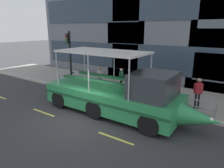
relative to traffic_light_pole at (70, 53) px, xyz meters
name	(u,v)px	position (x,y,z in m)	size (l,w,h in m)	color
ground_plane	(86,118)	(4.92, -3.81, -2.69)	(120.00, 120.00, 0.00)	#333335
sidewalk	(136,90)	(4.92, 1.79, -2.60)	(32.00, 4.80, 0.18)	gray
curb_edge	(118,100)	(4.92, -0.70, -2.60)	(32.00, 0.18, 0.18)	#B2ADA3
lane_centreline	(75,124)	(4.92, -4.60, -2.69)	(25.80, 0.12, 0.01)	#DBD64C
curb_guardrail	(119,89)	(4.79, -0.36, -1.98)	(11.58, 0.09, 0.78)	gray
traffic_light_pole	(70,53)	(0.00, 0.00, 0.00)	(0.24, 0.46, 4.15)	black
leaned_bicycle	(75,80)	(0.26, 0.18, -2.13)	(1.74, 0.46, 0.96)	black
duck_tour_boat	(120,95)	(6.09, -2.37, -1.61)	(9.47, 2.69, 3.36)	#2D9351
pedestrian_near_bow	(198,90)	(9.42, 0.44, -1.46)	(0.45, 0.32, 1.74)	black
pedestrian_mid_left	(137,80)	(5.38, 0.97, -1.55)	(0.45, 0.24, 1.60)	#47423D
pedestrian_mid_right	(121,77)	(3.95, 1.21, -1.58)	(0.21, 0.44, 1.55)	black
pedestrian_near_stern	(100,75)	(2.52, 0.49, -1.52)	(0.45, 0.27, 1.64)	#1E2338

